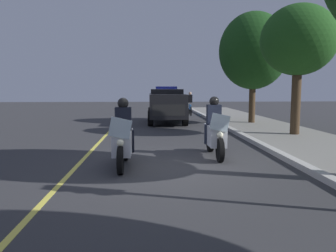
{
  "coord_description": "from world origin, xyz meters",
  "views": [
    {
      "loc": [
        8.15,
        -0.5,
        1.96
      ],
      "look_at": [
        -1.1,
        0.0,
        0.9
      ],
      "focal_mm": 35.59,
      "sensor_mm": 36.0,
      "label": 1
    }
  ],
  "objects_px": {
    "police_suv": "(166,104)",
    "cyclist_background": "(190,104)",
    "police_motorcycle_lead_right": "(215,132)",
    "tree_far_back": "(298,41)",
    "tree_behind_suv": "(253,51)",
    "police_motorcycle_lead_left": "(123,139)"
  },
  "relations": [
    {
      "from": "police_suv",
      "to": "cyclist_background",
      "type": "height_order",
      "value": "police_suv"
    },
    {
      "from": "police_motorcycle_lead_right",
      "to": "police_suv",
      "type": "xyz_separation_m",
      "value": [
        -9.37,
        -0.93,
        0.37
      ]
    },
    {
      "from": "cyclist_background",
      "to": "tree_far_back",
      "type": "relative_size",
      "value": 0.34
    },
    {
      "from": "cyclist_background",
      "to": "tree_behind_suv",
      "type": "distance_m",
      "value": 7.42
    },
    {
      "from": "police_motorcycle_lead_right",
      "to": "police_suv",
      "type": "height_order",
      "value": "police_suv"
    },
    {
      "from": "police_motorcycle_lead_left",
      "to": "police_suv",
      "type": "distance_m",
      "value": 10.62
    },
    {
      "from": "police_motorcycle_lead_right",
      "to": "tree_behind_suv",
      "type": "bearing_deg",
      "value": 156.45
    },
    {
      "from": "cyclist_background",
      "to": "tree_far_back",
      "type": "bearing_deg",
      "value": 15.25
    },
    {
      "from": "tree_far_back",
      "to": "tree_behind_suv",
      "type": "relative_size",
      "value": 0.87
    },
    {
      "from": "police_motorcycle_lead_left",
      "to": "police_suv",
      "type": "xyz_separation_m",
      "value": [
        -10.49,
        1.6,
        0.37
      ]
    },
    {
      "from": "cyclist_background",
      "to": "police_motorcycle_lead_left",
      "type": "bearing_deg",
      "value": -12.77
    },
    {
      "from": "police_motorcycle_lead_right",
      "to": "tree_behind_suv",
      "type": "height_order",
      "value": "tree_behind_suv"
    },
    {
      "from": "police_motorcycle_lead_left",
      "to": "tree_far_back",
      "type": "xyz_separation_m",
      "value": [
        -4.88,
        6.55,
        3.11
      ]
    },
    {
      "from": "tree_far_back",
      "to": "police_suv",
      "type": "bearing_deg",
      "value": -138.59
    },
    {
      "from": "police_motorcycle_lead_left",
      "to": "tree_far_back",
      "type": "relative_size",
      "value": 0.42
    },
    {
      "from": "police_motorcycle_lead_right",
      "to": "cyclist_background",
      "type": "height_order",
      "value": "police_motorcycle_lead_right"
    },
    {
      "from": "police_motorcycle_lead_right",
      "to": "tree_behind_suv",
      "type": "xyz_separation_m",
      "value": [
        -8.45,
        3.68,
        3.22
      ]
    },
    {
      "from": "police_suv",
      "to": "cyclist_background",
      "type": "bearing_deg",
      "value": 159.55
    },
    {
      "from": "police_suv",
      "to": "cyclist_background",
      "type": "relative_size",
      "value": 2.79
    },
    {
      "from": "police_motorcycle_lead_right",
      "to": "cyclist_background",
      "type": "xyz_separation_m",
      "value": [
        -14.67,
        1.05,
        0.14
      ]
    },
    {
      "from": "tree_far_back",
      "to": "cyclist_background",
      "type": "bearing_deg",
      "value": -164.75
    },
    {
      "from": "police_motorcycle_lead_right",
      "to": "police_suv",
      "type": "relative_size",
      "value": 0.44
    }
  ]
}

